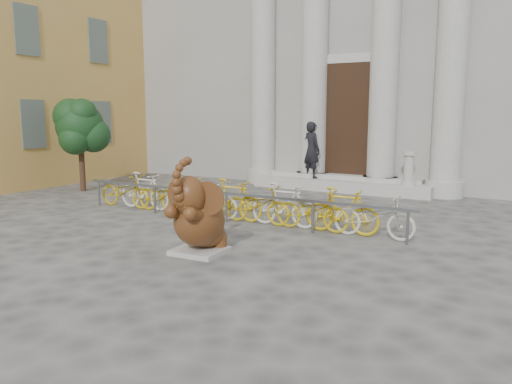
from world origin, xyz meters
The scene contains 8 objects.
ground centered at (0.00, 0.00, 0.00)m, with size 80.00×80.00×0.00m, color #474442.
classical_building centered at (0.00, 14.93, 5.98)m, with size 22.00×10.70×12.00m.
entrance_steps centered at (0.00, 9.40, 0.18)m, with size 6.00×1.20×0.36m, color #A8A59E.
elephant_statue centered at (0.32, 0.90, 0.66)m, with size 1.22×1.36×1.82m.
bike_rack centered at (-0.68, 3.66, 0.50)m, with size 8.85×0.53×1.00m.
tree centered at (-7.37, 5.03, 2.11)m, with size 1.74×1.59×3.02m.
pedestrian centered at (-1.06, 9.32, 1.32)m, with size 0.70×0.46×1.92m, color black.
balustrade_post centered at (2.26, 9.10, 0.84)m, with size 0.43×0.43×1.04m.
Camera 1 is at (5.65, -6.35, 2.60)m, focal length 35.00 mm.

